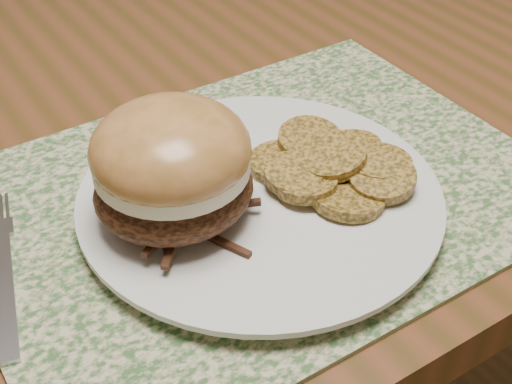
% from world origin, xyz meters
% --- Properties ---
extents(dining_table, '(1.50, 0.90, 0.75)m').
position_xyz_m(dining_table, '(0.00, 0.00, 0.67)').
color(dining_table, brown).
rests_on(dining_table, ground).
extents(placemat, '(0.45, 0.33, 0.00)m').
position_xyz_m(placemat, '(0.03, -0.26, 0.75)').
color(placemat, '#3A5F31').
rests_on(placemat, dining_table).
extents(dinner_plate, '(0.26, 0.26, 0.02)m').
position_xyz_m(dinner_plate, '(0.01, -0.27, 0.76)').
color(dinner_plate, silver).
rests_on(dinner_plate, placemat).
extents(pork_sandwich, '(0.13, 0.13, 0.09)m').
position_xyz_m(pork_sandwich, '(-0.05, -0.26, 0.81)').
color(pork_sandwich, black).
rests_on(pork_sandwich, dinner_plate).
extents(roasted_potatoes, '(0.13, 0.14, 0.03)m').
position_xyz_m(roasted_potatoes, '(0.07, -0.29, 0.78)').
color(roasted_potatoes, olive).
rests_on(roasted_potatoes, dinner_plate).
extents(fork, '(0.06, 0.17, 0.00)m').
position_xyz_m(fork, '(-0.17, -0.23, 0.76)').
color(fork, '#BABAC2').
rests_on(fork, placemat).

